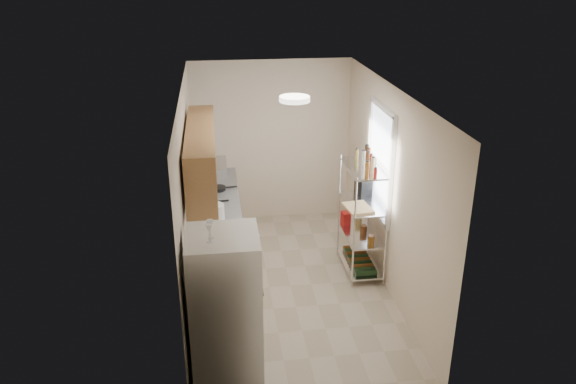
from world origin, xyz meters
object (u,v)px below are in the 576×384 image
Objects in this scene: refrigerator at (226,311)px; frying_pan_large at (208,203)px; espresso_machine at (364,183)px; rice_cooker at (214,212)px; cutting_board at (358,208)px.

frying_pan_large is (-0.15, 2.45, 0.10)m from refrigerator.
espresso_machine is (1.97, 2.30, 0.33)m from refrigerator.
rice_cooker reaches higher than frying_pan_large.
rice_cooker is (-0.07, 1.94, 0.18)m from refrigerator.
rice_cooker is 0.89× the size of espresso_machine.
refrigerator is at bearing -140.42° from espresso_machine.
cutting_board is at bearing 45.34° from refrigerator.
refrigerator is 6.43× the size of rice_cooker.
espresso_machine is at bearing -11.92° from frying_pan_large.
frying_pan_large is at bearing 93.56° from refrigerator.
refrigerator reaches higher than cutting_board.
rice_cooker is at bearing -179.92° from espresso_machine.
refrigerator is 5.75× the size of espresso_machine.
cutting_board is at bearing -4.89° from rice_cooker.
espresso_machine is at bearing 68.61° from cutting_board.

